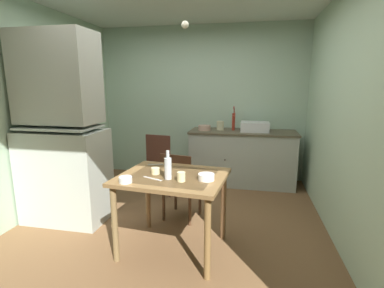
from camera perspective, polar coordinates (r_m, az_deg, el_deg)
ground_plane at (r=3.54m, az=-3.99°, el=-15.42°), size 4.84×4.84×0.00m
wall_back at (r=5.09m, az=1.78°, el=8.15°), size 3.62×0.10×2.59m
wall_left at (r=4.05m, az=-29.92°, el=5.69°), size 0.10×3.94×2.59m
wall_right at (r=3.19m, az=28.86°, el=4.58°), size 0.10×3.94×2.59m
hutch_cabinet at (r=3.65m, az=-24.37°, el=1.37°), size 0.95×0.57×2.19m
counter_cabinet at (r=4.78m, az=9.87°, el=-2.65°), size 1.70×0.64×0.88m
sink_basin at (r=4.68m, az=12.37°, el=3.40°), size 0.44×0.34×0.15m
hand_pump at (r=4.72m, az=8.26°, el=4.74°), size 0.05×0.27×0.39m
mixing_bowl_counter at (r=4.69m, az=2.49°, el=3.23°), size 0.20×0.20×0.08m
stoneware_crock at (r=4.75m, az=5.63°, el=3.67°), size 0.12×0.12×0.14m
dining_table at (r=2.78m, az=-3.89°, el=-8.32°), size 1.06×0.90×0.77m
chair_far_side at (r=3.46m, az=-2.41°, el=-7.95°), size 0.46×0.46×0.84m
chair_by_counter at (r=4.30m, az=-6.00°, el=-3.81°), size 0.46×0.46×0.91m
serving_bowl_wide at (r=2.60m, az=-13.07°, el=-6.92°), size 0.12×0.12×0.05m
soup_bowl_small at (r=2.61m, az=2.86°, el=-6.55°), size 0.15×0.15×0.06m
teacup_cream at (r=2.56m, az=-2.17°, el=-6.52°), size 0.07×0.07×0.09m
mug_dark at (r=2.79m, az=-7.27°, el=-5.32°), size 0.08×0.08×0.06m
glass_bottle at (r=2.62m, az=-4.80°, el=-4.70°), size 0.07×0.07×0.27m
table_knife at (r=2.66m, az=-7.84°, el=-6.81°), size 0.20×0.10×0.00m
teaspoon_near_bowl at (r=3.12m, az=-7.28°, el=-4.05°), size 0.16×0.07×0.00m
pendant_bulb at (r=3.30m, az=-1.37°, el=22.61°), size 0.08×0.08×0.08m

